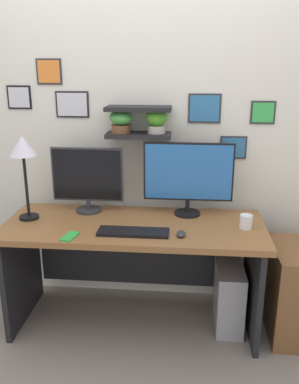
% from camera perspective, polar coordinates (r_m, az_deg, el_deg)
% --- Properties ---
extents(ground_plane, '(8.00, 8.00, 0.00)m').
position_cam_1_polar(ground_plane, '(3.03, -2.07, -17.76)').
color(ground_plane, gray).
extents(back_wall_assembly, '(4.40, 0.24, 2.70)m').
position_cam_1_polar(back_wall_assembly, '(2.93, -1.27, 9.73)').
color(back_wall_assembly, silver).
rests_on(back_wall_assembly, ground).
extents(desk, '(1.71, 0.68, 0.75)m').
position_cam_1_polar(desk, '(2.80, -2.05, -7.98)').
color(desk, brown).
rests_on(desk, ground).
extents(monitor_left, '(0.50, 0.18, 0.46)m').
position_cam_1_polar(monitor_left, '(2.86, -8.72, 1.95)').
color(monitor_left, '#2D2D33').
rests_on(monitor_left, desk).
extents(monitor_right, '(0.61, 0.18, 0.50)m').
position_cam_1_polar(monitor_right, '(2.76, 5.49, 2.36)').
color(monitor_right, black).
rests_on(monitor_right, desk).
extents(keyboard, '(0.44, 0.14, 0.02)m').
position_cam_1_polar(keyboard, '(2.51, -2.30, -5.65)').
color(keyboard, black).
rests_on(keyboard, desk).
extents(computer_mouse, '(0.06, 0.09, 0.03)m').
position_cam_1_polar(computer_mouse, '(2.48, 4.46, -5.90)').
color(computer_mouse, '#2D2D33').
rests_on(computer_mouse, desk).
extents(desk_lamp, '(0.18, 0.18, 0.56)m').
position_cam_1_polar(desk_lamp, '(2.75, -17.37, 5.25)').
color(desk_lamp, black).
rests_on(desk_lamp, desk).
extents(cell_phone, '(0.10, 0.15, 0.01)m').
position_cam_1_polar(cell_phone, '(2.51, -11.17, -6.15)').
color(cell_phone, green).
rests_on(cell_phone, desk).
extents(coffee_mug, '(0.08, 0.08, 0.09)m').
position_cam_1_polar(coffee_mug, '(2.65, 13.43, -4.09)').
color(coffee_mug, white).
rests_on(coffee_mug, desk).
extents(computer_tower_right, '(0.18, 0.40, 0.44)m').
position_cam_1_polar(computer_tower_right, '(2.94, 11.10, -14.16)').
color(computer_tower_right, '#99999E').
rests_on(computer_tower_right, ground).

